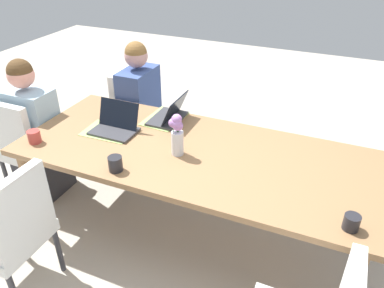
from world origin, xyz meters
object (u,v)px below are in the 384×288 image
Objects in this scene: person_near_left_near at (141,113)px; chair_far_right_near at (12,229)px; dining_table at (192,159)px; coffee_mug_near_left at (34,137)px; laptop_near_left_near at (170,115)px; coffee_mug_centre_left at (115,164)px; coffee_mug_near_right at (351,222)px; person_head_right_left_mid at (37,138)px; flower_vase at (177,133)px; laptop_head_right_left_mid at (116,126)px; chair_head_right_left_mid at (25,143)px; chair_near_left_near at (137,112)px.

chair_far_right_near is (-0.04, 1.60, -0.03)m from person_near_left_near.
dining_table is 26.70× the size of coffee_mug_near_left.
laptop_near_left_near is at bearing -136.83° from coffee_mug_near_left.
coffee_mug_centre_left is (-0.45, -0.47, 0.30)m from chair_far_right_near.
coffee_mug_near_right is (-2.05, 0.04, -0.00)m from coffee_mug_near_left.
dining_table is 1.41m from person_head_right_left_mid.
flower_vase is 2.98× the size of coffee_mug_centre_left.
person_near_left_near is 1.00× the size of person_head_right_left_mid.
person_near_left_near is 1.60m from chair_far_right_near.
laptop_head_right_left_mid reaches higher than coffee_mug_near_left.
laptop_head_right_left_mid is 0.42m from laptop_near_left_near.
chair_far_right_near is 1.90m from coffee_mug_near_right.
coffee_mug_near_right is at bearing 179.00° from coffee_mug_near_left.
person_near_left_near reaches higher than flower_vase.
coffee_mug_near_right is at bearing 173.23° from chair_head_right_left_mid.
chair_near_left_near is 0.93m from person_head_right_left_mid.
flower_vase is at bearing 45.30° from dining_table.
person_near_left_near is 4.21× the size of flower_vase.
flower_vase is 1.13m from coffee_mug_near_right.
chair_head_right_left_mid is 1.44m from flower_vase.
laptop_near_left_near is 0.97m from coffee_mug_near_left.
chair_near_left_near is at bearing -41.19° from dining_table.
coffee_mug_near_left is (1.04, 0.33, 0.11)m from dining_table.
dining_table is at bearing -134.70° from flower_vase.
laptop_head_right_left_mid is (-0.79, -0.02, 0.27)m from person_head_right_left_mid.
chair_head_right_left_mid is 2.81× the size of laptop_head_right_left_mid.
laptop_head_right_left_mid reaches higher than chair_far_right_near.
chair_head_right_left_mid is (1.46, 0.07, -0.18)m from dining_table.
dining_table is 1.13m from person_near_left_near.
person_near_left_near is at bearing -66.26° from coffee_mug_centre_left.
flower_vase is (-0.84, 0.87, 0.41)m from chair_near_left_near.
person_head_right_left_mid is 13.49× the size of coffee_mug_near_left.
coffee_mug_centre_left is (-0.70, 0.07, 0.00)m from coffee_mug_near_left.
dining_table is 2.63× the size of chair_far_right_near.
flower_vase is at bearing 133.91° from chair_near_left_near.
laptop_near_left_near reaches higher than dining_table.
person_near_left_near reaches higher than laptop_near_left_near.
laptop_head_right_left_mid reaches higher than coffee_mug_centre_left.
laptop_head_right_left_mid is at bearing -10.40° from flower_vase.
coffee_mug_near_right is (-1.34, 0.70, -0.00)m from laptop_near_left_near.
chair_head_right_left_mid is at bearing 6.50° from laptop_head_right_left_mid.
chair_near_left_near is 2.81× the size of laptop_head_right_left_mid.
person_near_left_near is at bearing -127.43° from person_head_right_left_mid.
laptop_head_right_left_mid is at bearing 107.48° from person_near_left_near.
laptop_head_right_left_mid is (-0.22, 0.71, 0.27)m from person_near_left_near.
laptop_head_right_left_mid is at bearing -101.48° from chair_far_right_near.
dining_table is at bearing 134.57° from laptop_near_left_near.
chair_near_left_near is 1.17m from coffee_mug_near_left.
person_head_right_left_mid is at bearing 58.48° from chair_near_left_near.
coffee_mug_near_right is (-1.63, 0.39, -0.00)m from laptop_head_right_left_mid.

